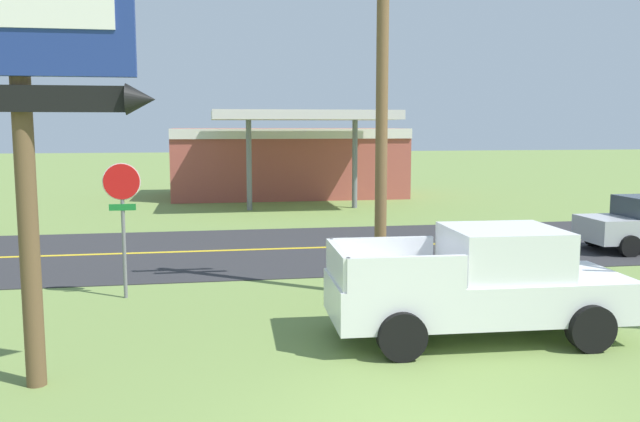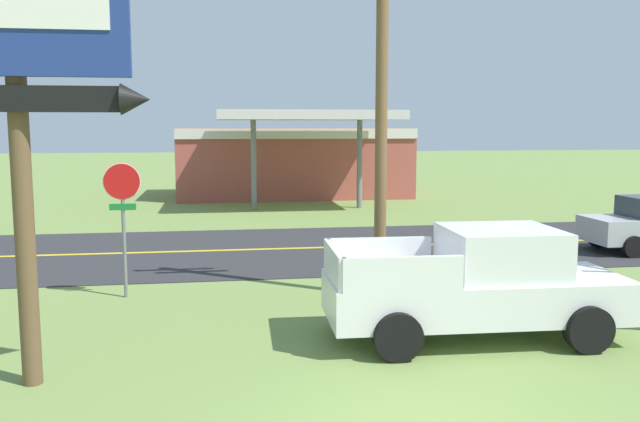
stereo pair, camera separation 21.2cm
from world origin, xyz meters
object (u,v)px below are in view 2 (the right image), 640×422
(pickup_white_parked_on_lawn, at_px, (478,285))
(stop_sign, at_px, (123,206))
(utility_pole, at_px, (382,88))
(motel_sign, at_px, (18,64))
(gas_station, at_px, (293,160))

(pickup_white_parked_on_lawn, bearing_deg, stop_sign, 149.32)
(utility_pole, relative_size, pickup_white_parked_on_lawn, 1.60)
(motel_sign, bearing_deg, stop_sign, 82.95)
(gas_station, bearing_deg, stop_sign, -106.36)
(stop_sign, relative_size, gas_station, 0.25)
(stop_sign, distance_m, gas_station, 21.53)
(gas_station, distance_m, pickup_white_parked_on_lawn, 24.56)
(gas_station, height_order, pickup_white_parked_on_lawn, gas_station)
(motel_sign, relative_size, gas_station, 0.54)
(motel_sign, bearing_deg, pickup_white_parked_on_lawn, 9.24)
(pickup_white_parked_on_lawn, bearing_deg, motel_sign, -170.76)
(utility_pole, bearing_deg, motel_sign, -145.07)
(stop_sign, bearing_deg, utility_pole, -7.70)
(pickup_white_parked_on_lawn, bearing_deg, utility_pole, 107.85)
(motel_sign, distance_m, utility_pole, 7.50)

